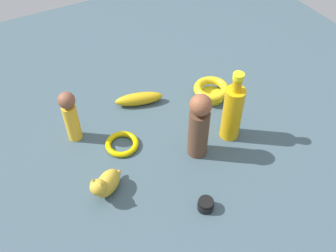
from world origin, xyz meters
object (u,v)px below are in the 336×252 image
Objects in this scene: person_figure_child at (70,115)px; nail_polish_jar at (206,205)px; cat_figurine at (106,184)px; banana at (139,99)px; bottle_tall at (233,112)px; bowl at (211,90)px; bangle at (122,144)px; person_figure_adult at (199,125)px.

nail_polish_jar is at bearing -62.21° from person_figure_child.
cat_figurine is 0.37m from banana.
bowl is (0.05, 0.18, -0.07)m from bottle_tall.
banana reaches higher than bangle.
person_figure_child is 4.06× the size of nail_polish_jar.
cat_figurine is at bearing -88.25° from person_figure_child.
bowl is at bearing 9.43° from bangle.
banana is (0.24, 0.29, -0.02)m from cat_figurine.
bowl reaches higher than nail_polish_jar.
bowl is at bearing 54.92° from nail_polish_jar.
cat_figurine is at bearing -177.55° from bottle_tall.
person_figure_child is at bearing 117.79° from nail_polish_jar.
person_figure_adult is at bearing -174.95° from bottle_tall.
cat_figurine reaches higher than bangle.
bangle is at bearing 145.70° from person_figure_adult.
bangle is at bearing -170.57° from bowl.
bangle is (0.11, -0.11, -0.09)m from person_figure_child.
bowl is 0.37m from bangle.
cat_figurine is 0.18m from bangle.
person_figure_adult reaches higher than bangle.
bottle_tall reaches higher than cat_figurine.
bottle_tall is at bearing 42.17° from nail_polish_jar.
bangle is 2.32× the size of nail_polish_jar.
bottle_tall is at bearing 2.45° from cat_figurine.
person_figure_adult is 1.81× the size of bowl.
person_figure_adult is 1.37× the size of banana.
banana is 0.20m from bangle.
cat_figurine is 0.89× the size of bowl.
person_figure_child is (-0.48, 0.04, 0.07)m from bowl.
person_figure_child reaches higher than banana.
nail_polish_jar is (0.22, -0.42, -0.08)m from person_figure_child.
banana is at bearing 102.11° from person_figure_adult.
bottle_tall reaches higher than bangle.
person_figure_child reaches higher than bowl.
bottle_tall is at bearing 5.05° from person_figure_adult.
bottle_tall reaches higher than person_figure_adult.
cat_figurine is 0.43m from bottle_tall.
bowl is at bearing 176.17° from banana.
cat_figurine is 0.61× the size of person_figure_child.
person_figure_adult is at bearing -34.30° from bangle.
person_figure_adult is at bearing -132.64° from bowl.
bottle_tall reaches higher than banana.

